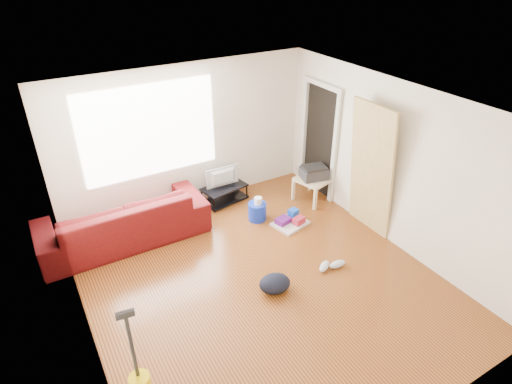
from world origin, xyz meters
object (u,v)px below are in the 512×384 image
bucket (257,219)px  backpack (275,290)px  sofa (127,239)px  tv_stand (225,193)px  cleaning_tray (291,221)px  side_table (313,181)px

bucket → backpack: bucket is taller
sofa → tv_stand: sofa is taller
tv_stand → cleaning_tray: size_ratio=1.34×
sofa → backpack: size_ratio=5.93×
tv_stand → bucket: bearing=-85.7°
cleaning_tray → side_table: bearing=30.3°
sofa → tv_stand: 1.91m
sofa → tv_stand: bearing=-171.8°
side_table → bucket: size_ratio=2.18×
cleaning_tray → sofa: bearing=158.7°
tv_stand → side_table: 1.62m
sofa → cleaning_tray: bearing=158.7°
bucket → backpack: bearing=-112.8°
side_table → backpack: bearing=-138.4°
sofa → bucket: bearing=165.1°
sofa → side_table: side_table is taller
bucket → cleaning_tray: bearing=-45.6°
backpack → sofa: bearing=132.7°
tv_stand → cleaning_tray: (0.61, -1.24, -0.10)m
cleaning_tray → tv_stand: bearing=116.2°
cleaning_tray → backpack: cleaning_tray is taller
side_table → sofa: bearing=171.3°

